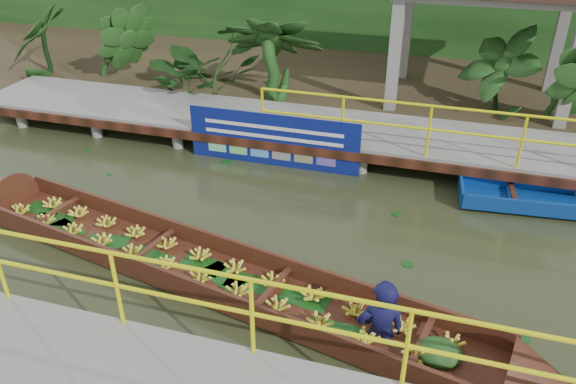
# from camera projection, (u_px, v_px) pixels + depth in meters

# --- Properties ---
(ground) EXTENTS (80.00, 80.00, 0.00)m
(ground) POSITION_uv_depth(u_px,v_px,m) (271.00, 237.00, 9.17)
(ground) COLOR #272F17
(ground) RESTS_ON ground
(land_strip) EXTENTS (30.00, 8.00, 0.45)m
(land_strip) POSITION_uv_depth(u_px,v_px,m) (356.00, 81.00, 15.29)
(land_strip) COLOR #2F2317
(land_strip) RESTS_ON ground
(far_dock) EXTENTS (16.00, 2.06, 1.66)m
(far_dock) POSITION_uv_depth(u_px,v_px,m) (322.00, 130.00, 11.77)
(far_dock) COLOR gray
(far_dock) RESTS_ON ground
(vendor_boat) EXTENTS (10.41, 3.16, 2.18)m
(vendor_boat) POSITION_uv_depth(u_px,v_px,m) (228.00, 273.00, 7.99)
(vendor_boat) COLOR #38170F
(vendor_boat) RESTS_ON ground
(blue_banner) EXTENTS (3.51, 0.04, 1.10)m
(blue_banner) POSITION_uv_depth(u_px,v_px,m) (273.00, 140.00, 11.14)
(blue_banner) COLOR navy
(blue_banner) RESTS_ON ground
(tropical_plants) EXTENTS (14.59, 1.59, 1.99)m
(tropical_plants) POSITION_uv_depth(u_px,v_px,m) (270.00, 53.00, 13.29)
(tropical_plants) COLOR #153912
(tropical_plants) RESTS_ON ground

